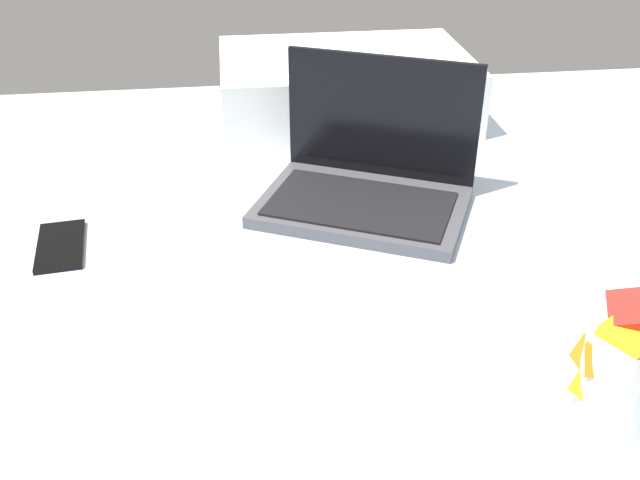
{
  "coord_description": "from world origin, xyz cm",
  "views": [
    {
      "loc": [
        -34.76,
        -98.16,
        75.02
      ],
      "look_at": [
        -23.98,
        -14.24,
        24.0
      ],
      "focal_mm": 40.17,
      "sensor_mm": 36.0,
      "label": 1
    }
  ],
  "objects_px": {
    "snack_cup": "(621,369)",
    "cell_phone": "(61,246)",
    "pillow": "(344,85)",
    "laptop": "(368,180)"
  },
  "relations": [
    {
      "from": "cell_phone",
      "to": "pillow",
      "type": "xyz_separation_m",
      "value": [
        0.51,
        0.5,
        0.06
      ]
    },
    {
      "from": "laptop",
      "to": "pillow",
      "type": "height_order",
      "value": "laptop"
    },
    {
      "from": "cell_phone",
      "to": "pillow",
      "type": "height_order",
      "value": "pillow"
    },
    {
      "from": "snack_cup",
      "to": "cell_phone",
      "type": "relative_size",
      "value": 1.04
    },
    {
      "from": "pillow",
      "to": "cell_phone",
      "type": "bearing_deg",
      "value": -135.91
    },
    {
      "from": "snack_cup",
      "to": "pillow",
      "type": "height_order",
      "value": "snack_cup"
    },
    {
      "from": "laptop",
      "to": "snack_cup",
      "type": "bearing_deg",
      "value": -45.61
    },
    {
      "from": "pillow",
      "to": "snack_cup",
      "type": "bearing_deg",
      "value": -80.84
    },
    {
      "from": "snack_cup",
      "to": "pillow",
      "type": "distance_m",
      "value": 0.94
    },
    {
      "from": "snack_cup",
      "to": "pillow",
      "type": "xyz_separation_m",
      "value": [
        -0.15,
        0.93,
        0.0
      ]
    }
  ]
}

